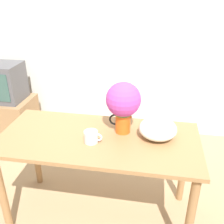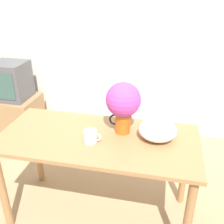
{
  "view_description": "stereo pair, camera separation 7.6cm",
  "coord_description": "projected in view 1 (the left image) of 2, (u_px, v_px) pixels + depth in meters",
  "views": [
    {
      "loc": [
        0.35,
        -1.53,
        1.82
      ],
      "look_at": [
        0.05,
        0.22,
        0.94
      ],
      "focal_mm": 42.0,
      "sensor_mm": 36.0,
      "label": 1
    },
    {
      "loc": [
        0.43,
        -1.51,
        1.82
      ],
      "look_at": [
        0.05,
        0.22,
        0.94
      ],
      "focal_mm": 42.0,
      "sensor_mm": 36.0,
      "label": 2
    }
  ],
  "objects": [
    {
      "name": "table",
      "position": [
        99.0,
        150.0,
        2.01
      ],
      "size": [
        1.5,
        0.7,
        0.78
      ],
      "color": "olive",
      "rests_on": "ground_plane"
    },
    {
      "name": "tv_stand",
      "position": [
        11.0,
        117.0,
        3.42
      ],
      "size": [
        0.57,
        0.51,
        0.49
      ],
      "color": "#8E6B47",
      "rests_on": "ground_plane"
    },
    {
      "name": "flower_vase",
      "position": [
        123.0,
        103.0,
        1.93
      ],
      "size": [
        0.26,
        0.26,
        0.4
      ],
      "color": "#E05619",
      "rests_on": "table"
    },
    {
      "name": "tv_set",
      "position": [
        5.0,
        82.0,
        3.2
      ],
      "size": [
        0.41,
        0.4,
        0.46
      ],
      "color": "#4C4C51",
      "rests_on": "tv_stand"
    },
    {
      "name": "white_bowl",
      "position": [
        158.0,
        129.0,
        1.93
      ],
      "size": [
        0.28,
        0.28,
        0.15
      ],
      "color": "white",
      "rests_on": "table"
    },
    {
      "name": "wall_back",
      "position": [
        129.0,
        31.0,
        3.1
      ],
      "size": [
        8.0,
        0.05,
        2.6
      ],
      "color": "silver",
      "rests_on": "ground_plane"
    },
    {
      "name": "coffee_mug",
      "position": [
        91.0,
        137.0,
        1.88
      ],
      "size": [
        0.13,
        0.1,
        0.09
      ],
      "color": "silver",
      "rests_on": "table"
    },
    {
      "name": "ground_plane",
      "position": [
        102.0,
        223.0,
        2.21
      ],
      "size": [
        12.0,
        12.0,
        0.0
      ],
      "primitive_type": "plane",
      "color": "#9E7F5B"
    }
  ]
}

